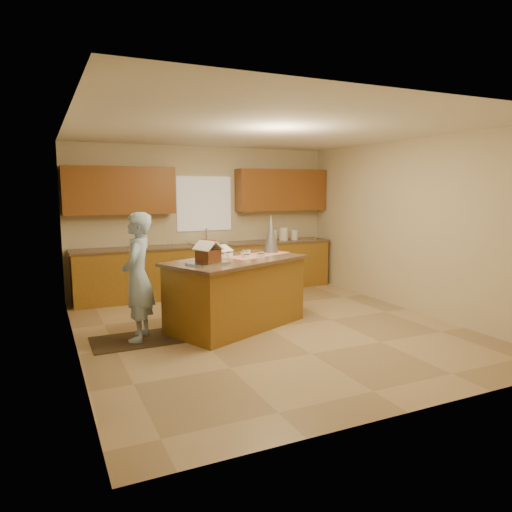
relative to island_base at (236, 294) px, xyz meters
name	(u,v)px	position (x,y,z in m)	size (l,w,h in m)	color
floor	(268,328)	(0.37, -0.27, -0.46)	(5.50, 5.50, 0.00)	tan
ceiling	(269,130)	(0.37, -0.27, 2.24)	(5.50, 5.50, 0.00)	silver
wall_back	(204,220)	(0.37, 2.48, 0.89)	(5.50, 5.50, 0.00)	beige
wall_front	(416,260)	(0.37, -3.02, 0.89)	(5.50, 5.50, 0.00)	beige
wall_left	(72,241)	(-2.13, -0.27, 0.89)	(5.50, 5.50, 0.00)	beige
wall_right	(411,226)	(2.87, -0.27, 0.89)	(5.50, 5.50, 0.00)	beige
stone_accent	(80,259)	(-2.11, -1.07, 0.79)	(2.50, 2.50, 0.00)	gray
window_curtain	(204,204)	(0.37, 2.45, 1.19)	(1.05, 0.03, 1.00)	white
back_counter_base	(210,270)	(0.37, 2.18, -0.02)	(4.80, 0.60, 0.88)	#95651F
back_counter_top	(209,245)	(0.37, 2.18, 0.44)	(4.85, 0.63, 0.04)	brown
upper_cabinet_left	(120,190)	(-1.18, 2.30, 1.44)	(1.85, 0.35, 0.80)	brown
upper_cabinet_right	(281,190)	(1.92, 2.30, 1.44)	(1.85, 0.35, 0.80)	brown
sink	(210,246)	(0.37, 2.18, 0.43)	(0.70, 0.45, 0.12)	silver
faucet	(206,236)	(0.37, 2.36, 0.60)	(0.03, 0.03, 0.28)	silver
island_base	(236,294)	(0.00, 0.00, 0.00)	(1.89, 0.95, 0.92)	#95651F
island_top	(236,260)	(0.00, 0.00, 0.48)	(1.98, 1.03, 0.04)	brown
table_runner	(259,255)	(0.43, 0.19, 0.51)	(1.05, 0.38, 0.01)	red
baking_tray	(208,263)	(-0.51, -0.28, 0.52)	(0.48, 0.36, 0.03)	silver
cookbook	(224,249)	(-0.02, 0.43, 0.60)	(0.23, 0.02, 0.19)	white
tinsel_tree	(271,234)	(0.73, 0.38, 0.79)	(0.23, 0.23, 0.58)	silver
rug	(136,340)	(-1.41, -0.04, -0.46)	(1.11, 0.72, 0.01)	black
boy	(138,277)	(-1.36, -0.04, 0.37)	(0.60, 0.39, 1.63)	#94B3D3
canister_a	(273,235)	(1.68, 2.18, 0.56)	(0.16, 0.16, 0.21)	white
canister_b	(284,234)	(1.91, 2.18, 0.58)	(0.18, 0.18, 0.25)	white
canister_c	(294,235)	(2.16, 2.18, 0.56)	(0.14, 0.14, 0.19)	white
paper_towel	(144,241)	(-0.82, 2.18, 0.57)	(0.11, 0.11, 0.23)	white
gingerbread_house	(208,254)	(-0.51, -0.28, 0.64)	(0.38, 0.39, 0.30)	#5A3617
candy_bowls	(237,255)	(0.08, 0.17, 0.53)	(0.82, 0.58, 0.06)	silver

